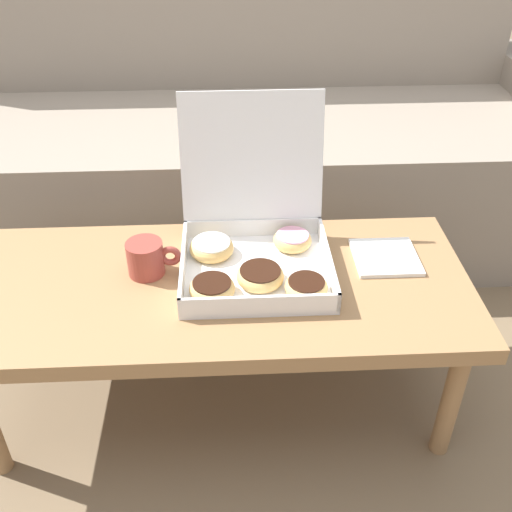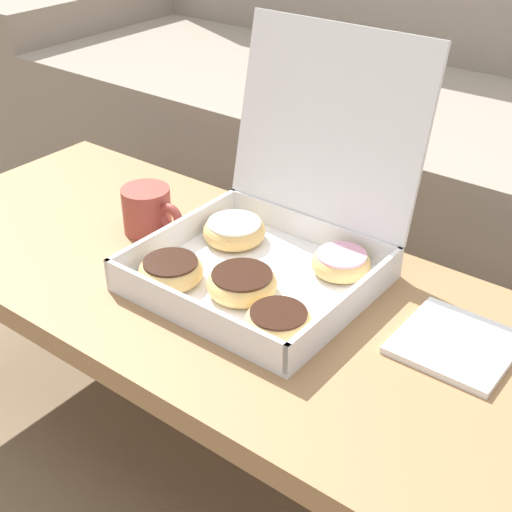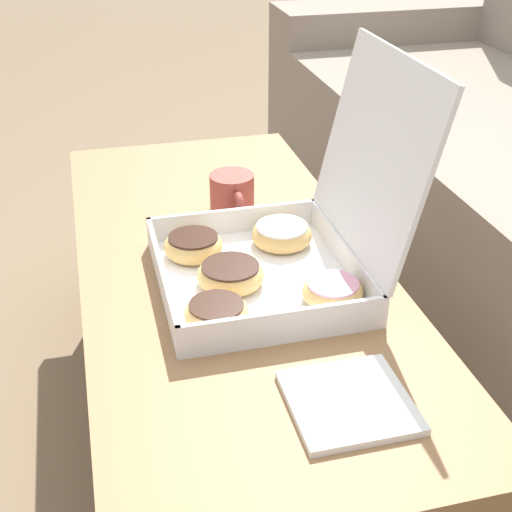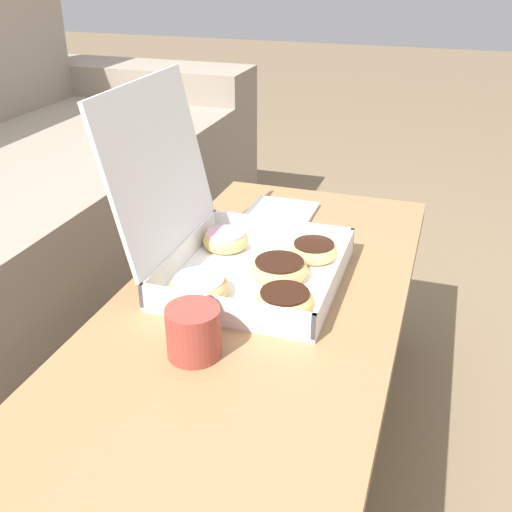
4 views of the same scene
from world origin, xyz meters
name	(u,v)px [view 2 (image 2 of 4)]	position (x,y,z in m)	size (l,w,h in m)	color
ground_plane	(234,422)	(0.00, 0.00, 0.00)	(12.00, 12.00, 0.00)	#756047
couch	(440,138)	(0.00, 0.82, 0.33)	(2.58, 0.83, 1.00)	gray
coffee_table	(204,292)	(0.00, -0.07, 0.34)	(1.16, 0.51, 0.38)	#997047
pastry_box	(266,243)	(0.08, -0.01, 0.44)	(0.34, 0.38, 0.36)	white
coffee_mug	(148,211)	(-0.16, -0.03, 0.42)	(0.13, 0.08, 0.08)	#993D33
napkin_stack	(455,344)	(0.40, 0.00, 0.39)	(0.15, 0.15, 0.01)	white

